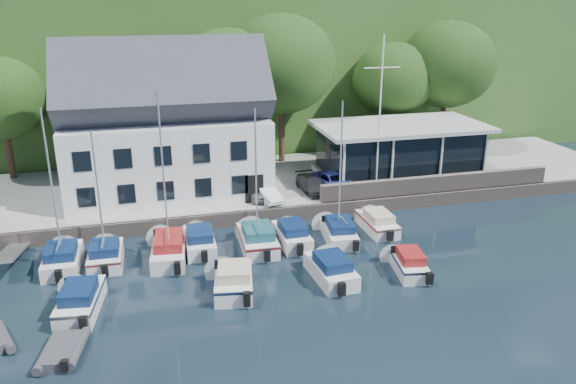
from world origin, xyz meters
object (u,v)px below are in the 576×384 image
(car_silver, at_px, (256,190))
(boat_r1_6, at_px, (340,177))
(car_white, at_px, (266,192))
(boat_r1_5, at_px, (292,233))
(boat_r1_4, at_px, (256,177))
(boat_r2_3, at_px, (331,267))
(boat_r2_0, at_px, (80,298))
(flagpole, at_px, (380,116))
(boat_r1_0, at_px, (53,196))
(boat_r1_3, at_px, (199,238))
(boat_r1_7, at_px, (377,221))
(dinghy_1, at_px, (63,349))
(harbor_building, at_px, (167,133))
(car_blue, at_px, (334,181))
(boat_r2_2, at_px, (233,278))
(boat_r2_4, at_px, (408,261))
(boat_r1_2, at_px, (164,184))
(car_dgrey, at_px, (312,184))
(club_pavilion, at_px, (399,149))
(boat_r1_1, at_px, (98,195))

(car_silver, height_order, boat_r1_6, boat_r1_6)
(car_white, height_order, boat_r1_5, car_white)
(boat_r1_4, bearing_deg, boat_r2_3, -56.04)
(boat_r2_0, distance_m, boat_r2_3, 12.94)
(flagpole, bearing_deg, boat_r2_0, -152.44)
(boat_r1_0, distance_m, boat_r1_6, 16.50)
(boat_r1_3, relative_size, boat_r1_7, 1.03)
(car_white, bearing_deg, dinghy_1, -144.29)
(car_white, xyz_separation_m, boat_r1_7, (6.41, -4.86, -0.87))
(boat_r2_3, bearing_deg, harbor_building, 114.64)
(car_blue, xyz_separation_m, boat_r2_3, (-4.07, -11.20, -0.97))
(boat_r1_5, xyz_separation_m, boat_r2_2, (-4.48, -4.96, 0.02))
(car_silver, distance_m, boat_r2_0, 15.68)
(car_silver, xyz_separation_m, car_blue, (5.92, 0.19, 0.13))
(boat_r2_4, bearing_deg, boat_r1_7, 93.12)
(boat_r1_3, height_order, boat_r1_4, boat_r1_4)
(boat_r1_2, bearing_deg, car_dgrey, 37.07)
(car_silver, height_order, car_white, car_silver)
(club_pavilion, bearing_deg, car_silver, -167.69)
(club_pavilion, bearing_deg, boat_r2_3, -127.10)
(flagpole, bearing_deg, car_silver, 175.91)
(club_pavilion, height_order, boat_r1_7, club_pavilion)
(boat_r1_1, distance_m, boat_r1_4, 8.91)
(boat_r2_3, bearing_deg, boat_r2_2, 176.26)
(boat_r1_5, bearing_deg, flagpole, 33.14)
(boat_r1_3, relative_size, boat_r2_2, 1.10)
(harbor_building, relative_size, boat_r1_7, 2.60)
(boat_r1_4, bearing_deg, car_white, 74.29)
(car_white, height_order, car_blue, car_blue)
(boat_r2_2, relative_size, dinghy_1, 1.79)
(boat_r2_3, bearing_deg, boat_r1_5, 96.25)
(car_silver, distance_m, flagpole, 10.23)
(boat_r1_6, distance_m, dinghy_1, 18.20)
(boat_r1_2, height_order, boat_r1_5, boat_r1_2)
(boat_r2_3, bearing_deg, club_pavilion, 49.12)
(boat_r1_6, bearing_deg, car_silver, 130.93)
(harbor_building, relative_size, boat_r2_3, 2.54)
(boat_r1_0, bearing_deg, boat_r1_1, -1.84)
(boat_r1_2, relative_size, boat_r2_0, 1.61)
(flagpole, distance_m, boat_r1_5, 11.22)
(dinghy_1, bearing_deg, boat_r1_5, 44.56)
(car_white, height_order, boat_r2_3, car_white)
(car_silver, relative_size, car_white, 0.98)
(club_pavilion, bearing_deg, dinghy_1, -143.83)
(car_white, height_order, car_dgrey, car_white)
(boat_r1_4, relative_size, boat_r1_6, 1.11)
(flagpole, xyz_separation_m, boat_r1_1, (-18.99, -5.38, -2.35))
(boat_r1_0, xyz_separation_m, boat_r1_5, (13.44, -0.15, -3.61))
(boat_r1_7, bearing_deg, boat_r1_4, -176.02)
(dinghy_1, bearing_deg, car_white, 59.32)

